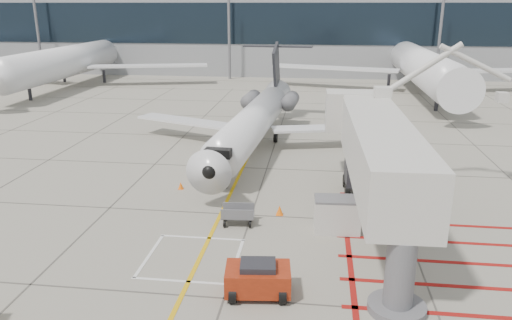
# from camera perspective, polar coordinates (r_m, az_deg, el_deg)

# --- Properties ---
(ground_plane) EXTENTS (260.00, 260.00, 0.00)m
(ground_plane) POSITION_cam_1_polar(r_m,az_deg,el_deg) (23.48, -1.85, -10.24)
(ground_plane) COLOR gray
(ground_plane) RESTS_ON ground
(regional_jet) EXTENTS (23.84, 29.14, 7.25)m
(regional_jet) POSITION_cam_1_polar(r_m,az_deg,el_deg) (35.93, -1.01, 5.77)
(regional_jet) COLOR silver
(regional_jet) RESTS_ON ground_plane
(jet_bridge) EXTENTS (9.27, 18.81, 7.44)m
(jet_bridge) POSITION_cam_1_polar(r_m,az_deg,el_deg) (24.18, 14.02, -0.38)
(jet_bridge) COLOR silver
(jet_bridge) RESTS_ON ground_plane
(pushback_tug) EXTENTS (2.67, 1.82, 1.47)m
(pushback_tug) POSITION_cam_1_polar(r_m,az_deg,el_deg) (19.90, 0.22, -13.29)
(pushback_tug) COLOR maroon
(pushback_tug) RESTS_ON ground_plane
(baggage_cart) EXTENTS (1.73, 1.16, 1.05)m
(baggage_cart) POSITION_cam_1_polar(r_m,az_deg,el_deg) (25.81, -2.09, -6.28)
(baggage_cart) COLOR #58595D
(baggage_cart) RESTS_ON ground_plane
(ground_power_unit) EXTENTS (2.30, 1.41, 1.77)m
(ground_power_unit) POSITION_cam_1_polar(r_m,az_deg,el_deg) (25.22, 9.23, -6.21)
(ground_power_unit) COLOR silver
(ground_power_unit) RESTS_ON ground_plane
(cone_nose) EXTENTS (0.33, 0.33, 0.46)m
(cone_nose) POSITION_cam_1_polar(r_m,az_deg,el_deg) (31.01, -8.60, -2.89)
(cone_nose) COLOR orange
(cone_nose) RESTS_ON ground_plane
(cone_side) EXTENTS (0.39, 0.39, 0.54)m
(cone_side) POSITION_cam_1_polar(r_m,az_deg,el_deg) (27.00, 2.71, -5.76)
(cone_side) COLOR orange
(cone_side) RESTS_ON ground_plane
(terminal_building) EXTENTS (180.00, 28.00, 14.00)m
(terminal_building) POSITION_cam_1_polar(r_m,az_deg,el_deg) (90.85, 11.73, 14.66)
(terminal_building) COLOR gray
(terminal_building) RESTS_ON ground_plane
(terminal_glass_band) EXTENTS (180.00, 0.10, 6.00)m
(terminal_glass_band) POSITION_cam_1_polar(r_m,az_deg,el_deg) (76.82, 12.55, 14.91)
(terminal_glass_band) COLOR black
(terminal_glass_band) RESTS_ON ground_plane
(bg_aircraft_b) EXTENTS (36.35, 40.39, 12.12)m
(bg_aircraft_b) POSITION_cam_1_polar(r_m,az_deg,el_deg) (74.68, -20.13, 12.73)
(bg_aircraft_b) COLOR silver
(bg_aircraft_b) RESTS_ON ground_plane
(bg_aircraft_c) EXTENTS (37.47, 41.63, 12.49)m
(bg_aircraft_c) POSITION_cam_1_polar(r_m,az_deg,el_deg) (67.85, 18.18, 12.69)
(bg_aircraft_c) COLOR silver
(bg_aircraft_c) RESTS_ON ground_plane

